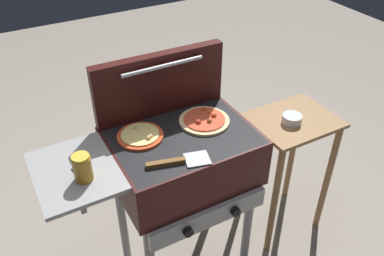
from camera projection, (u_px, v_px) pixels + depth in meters
name	position (u px, v px, depth m)	size (l,w,h in m)	color
grill	(180.00, 161.00, 1.87)	(0.96, 0.53, 0.90)	#38110F
grill_lid_open	(160.00, 84.00, 1.86)	(0.63, 0.09, 0.30)	#38110F
pizza_pepperoni	(205.00, 120.00, 1.87)	(0.23, 0.23, 0.03)	beige
pizza_cheese	(140.00, 136.00, 1.78)	(0.20, 0.20, 0.03)	#C64723
sauce_jar	(82.00, 168.00, 1.53)	(0.07, 0.07, 0.11)	#B77A1E
spatula	(179.00, 161.00, 1.64)	(0.27, 0.12, 0.02)	#B7BABF
prep_table	(288.00, 152.00, 2.26)	(0.44, 0.36, 0.77)	olive
topping_bowl_near	(292.00, 119.00, 2.09)	(0.10, 0.10, 0.04)	silver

